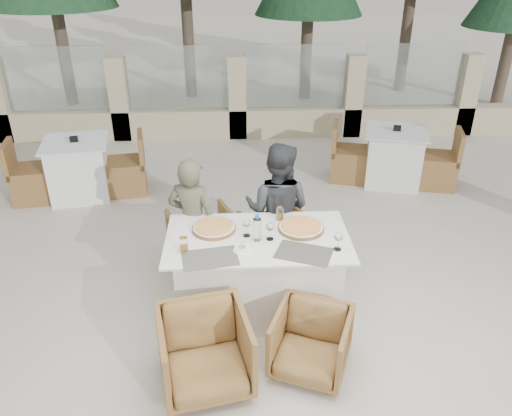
{
  "coord_description": "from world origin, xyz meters",
  "views": [
    {
      "loc": [
        -0.08,
        -3.64,
        3.02
      ],
      "look_at": [
        0.11,
        0.37,
        0.9
      ],
      "focal_mm": 35.0,
      "sensor_mm": 36.0,
      "label": 1
    }
  ],
  "objects_px": {
    "diner_right": "(277,210)",
    "armchair_far_right": "(276,244)",
    "wine_glass_centre": "(247,227)",
    "beer_glass_left": "(184,244)",
    "armchair_far_left": "(203,239)",
    "beer_glass_right": "(280,213)",
    "pizza_left": "(214,227)",
    "bg_table_a": "(79,169)",
    "water_bottle": "(257,228)",
    "bg_table_b": "(393,157)",
    "dining_table": "(258,274)",
    "olive_dish": "(242,248)",
    "armchair_near_left": "(205,352)",
    "armchair_near_right": "(311,342)",
    "wine_glass_near": "(270,230)",
    "wine_glass_corner": "(338,240)",
    "pizza_right": "(301,227)",
    "diner_left": "(193,223)"
  },
  "relations": [
    {
      "from": "wine_glass_corner",
      "to": "pizza_right",
      "type": "bearing_deg",
      "value": 127.43
    },
    {
      "from": "wine_glass_near",
      "to": "armchair_far_right",
      "type": "relative_size",
      "value": 0.28
    },
    {
      "from": "bg_table_a",
      "to": "bg_table_b",
      "type": "bearing_deg",
      "value": -6.06
    },
    {
      "from": "armchair_near_right",
      "to": "bg_table_a",
      "type": "height_order",
      "value": "bg_table_a"
    },
    {
      "from": "wine_glass_near",
      "to": "armchair_near_right",
      "type": "height_order",
      "value": "wine_glass_near"
    },
    {
      "from": "wine_glass_corner",
      "to": "beer_glass_left",
      "type": "xyz_separation_m",
      "value": [
        -1.27,
        0.03,
        -0.03
      ]
    },
    {
      "from": "wine_glass_centre",
      "to": "diner_right",
      "type": "xyz_separation_m",
      "value": [
        0.32,
        0.59,
        -0.16
      ]
    },
    {
      "from": "wine_glass_corner",
      "to": "armchair_far_left",
      "type": "height_order",
      "value": "wine_glass_corner"
    },
    {
      "from": "wine_glass_near",
      "to": "dining_table",
      "type": "bearing_deg",
      "value": 160.58
    },
    {
      "from": "beer_glass_left",
      "to": "diner_right",
      "type": "xyz_separation_m",
      "value": [
        0.85,
        0.81,
        -0.14
      ]
    },
    {
      "from": "armchair_far_right",
      "to": "diner_left",
      "type": "distance_m",
      "value": 0.91
    },
    {
      "from": "dining_table",
      "to": "beer_glass_left",
      "type": "relative_size",
      "value": 12.01
    },
    {
      "from": "dining_table",
      "to": "water_bottle",
      "type": "relative_size",
      "value": 6.58
    },
    {
      "from": "dining_table",
      "to": "armchair_near_left",
      "type": "bearing_deg",
      "value": -116.59
    },
    {
      "from": "pizza_left",
      "to": "wine_glass_near",
      "type": "distance_m",
      "value": 0.52
    },
    {
      "from": "beer_glass_right",
      "to": "armchair_far_left",
      "type": "height_order",
      "value": "beer_glass_right"
    },
    {
      "from": "olive_dish",
      "to": "pizza_left",
      "type": "bearing_deg",
      "value": 124.75
    },
    {
      "from": "dining_table",
      "to": "diner_left",
      "type": "height_order",
      "value": "diner_left"
    },
    {
      "from": "beer_glass_left",
      "to": "armchair_far_left",
      "type": "relative_size",
      "value": 0.2
    },
    {
      "from": "armchair_far_right",
      "to": "diner_left",
      "type": "xyz_separation_m",
      "value": [
        -0.82,
        -0.15,
        0.36
      ]
    },
    {
      "from": "beer_glass_right",
      "to": "armchair_far_left",
      "type": "relative_size",
      "value": 0.19
    },
    {
      "from": "pizza_right",
      "to": "wine_glass_near",
      "type": "distance_m",
      "value": 0.33
    },
    {
      "from": "water_bottle",
      "to": "armchair_far_right",
      "type": "height_order",
      "value": "water_bottle"
    },
    {
      "from": "pizza_left",
      "to": "armchair_near_left",
      "type": "bearing_deg",
      "value": -93.26
    },
    {
      "from": "pizza_right",
      "to": "wine_glass_near",
      "type": "bearing_deg",
      "value": -151.94
    },
    {
      "from": "armchair_far_right",
      "to": "olive_dish",
      "type": "bearing_deg",
      "value": 49.89
    },
    {
      "from": "wine_glass_near",
      "to": "diner_left",
      "type": "height_order",
      "value": "diner_left"
    },
    {
      "from": "olive_dish",
      "to": "armchair_far_right",
      "type": "relative_size",
      "value": 0.16
    },
    {
      "from": "dining_table",
      "to": "wine_glass_centre",
      "type": "distance_m",
      "value": 0.49
    },
    {
      "from": "wine_glass_near",
      "to": "beer_glass_left",
      "type": "relative_size",
      "value": 1.38
    },
    {
      "from": "water_bottle",
      "to": "armchair_far_left",
      "type": "xyz_separation_m",
      "value": [
        -0.52,
        0.81,
        -0.6
      ]
    },
    {
      "from": "armchair_near_right",
      "to": "diner_right",
      "type": "bearing_deg",
      "value": 118.28
    },
    {
      "from": "beer_glass_right",
      "to": "olive_dish",
      "type": "relative_size",
      "value": 1.14
    },
    {
      "from": "pizza_left",
      "to": "bg_table_a",
      "type": "distance_m",
      "value": 3.02
    },
    {
      "from": "armchair_far_left",
      "to": "diner_left",
      "type": "height_order",
      "value": "diner_left"
    },
    {
      "from": "olive_dish",
      "to": "wine_glass_centre",
      "type": "bearing_deg",
      "value": 78.97
    },
    {
      "from": "dining_table",
      "to": "armchair_far_right",
      "type": "bearing_deg",
      "value": 70.46
    },
    {
      "from": "beer_glass_left",
      "to": "water_bottle",
      "type": "bearing_deg",
      "value": 14.07
    },
    {
      "from": "wine_glass_centre",
      "to": "wine_glass_near",
      "type": "bearing_deg",
      "value": -18.06
    },
    {
      "from": "wine_glass_corner",
      "to": "armchair_near_left",
      "type": "bearing_deg",
      "value": -149.11
    },
    {
      "from": "pizza_right",
      "to": "water_bottle",
      "type": "relative_size",
      "value": 1.69
    },
    {
      "from": "wine_glass_centre",
      "to": "diner_right",
      "type": "height_order",
      "value": "diner_right"
    },
    {
      "from": "dining_table",
      "to": "wine_glass_corner",
      "type": "relative_size",
      "value": 8.7
    },
    {
      "from": "bg_table_a",
      "to": "bg_table_b",
      "type": "height_order",
      "value": "same"
    },
    {
      "from": "wine_glass_centre",
      "to": "beer_glass_right",
      "type": "xyz_separation_m",
      "value": [
        0.32,
        0.28,
        -0.03
      ]
    },
    {
      "from": "wine_glass_near",
      "to": "armchair_far_left",
      "type": "height_order",
      "value": "wine_glass_near"
    },
    {
      "from": "wine_glass_near",
      "to": "diner_right",
      "type": "height_order",
      "value": "diner_right"
    },
    {
      "from": "diner_right",
      "to": "armchair_far_right",
      "type": "bearing_deg",
      "value": -63.19
    },
    {
      "from": "armchair_near_left",
      "to": "bg_table_b",
      "type": "height_order",
      "value": "bg_table_b"
    },
    {
      "from": "pizza_left",
      "to": "diner_left",
      "type": "relative_size",
      "value": 0.29
    }
  ]
}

